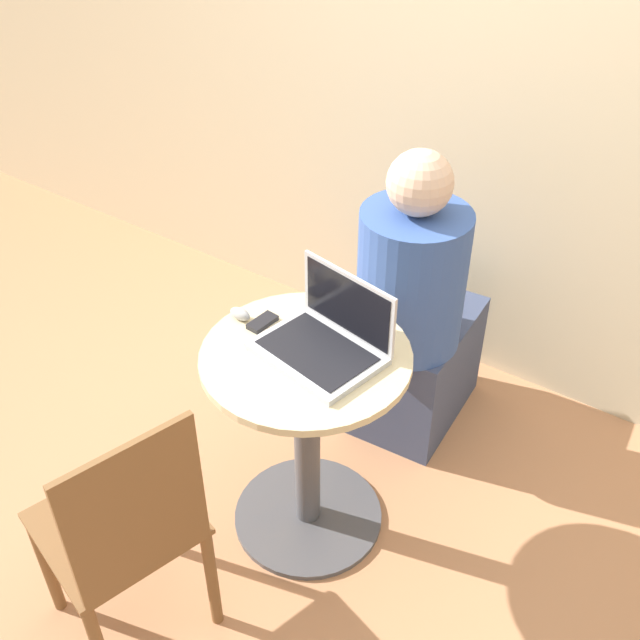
{
  "coord_description": "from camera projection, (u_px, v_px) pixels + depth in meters",
  "views": [
    {
      "loc": [
        0.99,
        -1.37,
        2.15
      ],
      "look_at": [
        0.02,
        0.05,
        0.85
      ],
      "focal_mm": 42.0,
      "sensor_mm": 36.0,
      "label": 1
    }
  ],
  "objects": [
    {
      "name": "person_seated",
      "position": [
        415.0,
        322.0,
        2.75
      ],
      "size": [
        0.39,
        0.59,
        1.19
      ],
      "color": "#3D4766",
      "rests_on": "ground_plane"
    },
    {
      "name": "ground_plane",
      "position": [
        308.0,
        516.0,
        2.65
      ],
      "size": [
        12.0,
        12.0,
        0.0
      ],
      "primitive_type": "plane",
      "color": "tan"
    },
    {
      "name": "chair_empty",
      "position": [
        126.0,
        534.0,
        2.03
      ],
      "size": [
        0.49,
        0.49,
        0.9
      ],
      "color": "brown",
      "rests_on": "ground_plane"
    },
    {
      "name": "laptop",
      "position": [
        326.0,
        338.0,
        2.18
      ],
      "size": [
        0.4,
        0.33,
        0.23
      ],
      "color": "#B7B7BC",
      "rests_on": "round_table"
    },
    {
      "name": "computer_mouse",
      "position": [
        240.0,
        314.0,
        2.32
      ],
      "size": [
        0.07,
        0.04,
        0.04
      ],
      "color": "#B2B2B7",
      "rests_on": "round_table"
    },
    {
      "name": "round_table",
      "position": [
        307.0,
        425.0,
        2.37
      ],
      "size": [
        0.63,
        0.63,
        0.75
      ],
      "color": "#4C4C51",
      "rests_on": "ground_plane"
    },
    {
      "name": "cell_phone",
      "position": [
        262.0,
        322.0,
        2.3
      ],
      "size": [
        0.06,
        0.1,
        0.02
      ],
      "color": "black",
      "rests_on": "round_table"
    },
    {
      "name": "back_wall",
      "position": [
        493.0,
        60.0,
        2.62
      ],
      "size": [
        7.0,
        0.05,
        2.6
      ],
      "color": "beige",
      "rests_on": "ground_plane"
    }
  ]
}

